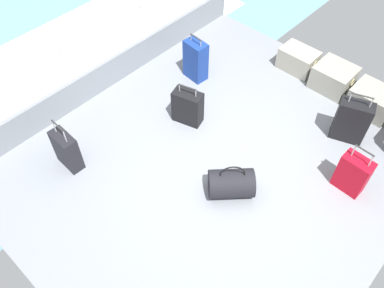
{
  "coord_description": "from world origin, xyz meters",
  "views": [
    {
      "loc": [
        1.88,
        -2.61,
        4.11
      ],
      "look_at": [
        -0.31,
        -0.24,
        0.25
      ],
      "focal_mm": 37.4,
      "sensor_mm": 36.0,
      "label": 1
    }
  ],
  "objects_px": {
    "suitcase_4": "(188,107)",
    "suitcase_3": "(67,150)",
    "duffel_bag": "(231,183)",
    "cargo_crate_2": "(372,100)",
    "cargo_crate_0": "(298,60)",
    "suitcase_0": "(353,174)",
    "suitcase_1": "(351,121)",
    "cargo_crate_1": "(334,77)",
    "suitcase_2": "(196,60)"
  },
  "relations": [
    {
      "from": "suitcase_4",
      "to": "suitcase_3",
      "type": "bearing_deg",
      "value": -110.03
    },
    {
      "from": "duffel_bag",
      "to": "cargo_crate_2",
      "type": "bearing_deg",
      "value": 76.91
    },
    {
      "from": "cargo_crate_0",
      "to": "suitcase_0",
      "type": "bearing_deg",
      "value": -41.16
    },
    {
      "from": "suitcase_1",
      "to": "suitcase_3",
      "type": "distance_m",
      "value": 3.66
    },
    {
      "from": "cargo_crate_1",
      "to": "suitcase_0",
      "type": "bearing_deg",
      "value": -53.83
    },
    {
      "from": "suitcase_1",
      "to": "suitcase_2",
      "type": "height_order",
      "value": "suitcase_1"
    },
    {
      "from": "suitcase_1",
      "to": "duffel_bag",
      "type": "distance_m",
      "value": 1.85
    },
    {
      "from": "suitcase_2",
      "to": "suitcase_4",
      "type": "bearing_deg",
      "value": -54.2
    },
    {
      "from": "cargo_crate_1",
      "to": "suitcase_4",
      "type": "relative_size",
      "value": 0.94
    },
    {
      "from": "cargo_crate_0",
      "to": "suitcase_2",
      "type": "relative_size",
      "value": 0.82
    },
    {
      "from": "suitcase_2",
      "to": "duffel_bag",
      "type": "xyz_separation_m",
      "value": [
        1.75,
        -1.29,
        -0.14
      ]
    },
    {
      "from": "cargo_crate_0",
      "to": "duffel_bag",
      "type": "height_order",
      "value": "duffel_bag"
    },
    {
      "from": "suitcase_0",
      "to": "suitcase_4",
      "type": "relative_size",
      "value": 1.14
    },
    {
      "from": "cargo_crate_0",
      "to": "duffel_bag",
      "type": "xyz_separation_m",
      "value": [
        0.71,
        -2.52,
        0.01
      ]
    },
    {
      "from": "cargo_crate_1",
      "to": "suitcase_3",
      "type": "bearing_deg",
      "value": -115.55
    },
    {
      "from": "cargo_crate_2",
      "to": "duffel_bag",
      "type": "bearing_deg",
      "value": -103.09
    },
    {
      "from": "suitcase_0",
      "to": "suitcase_4",
      "type": "height_order",
      "value": "suitcase_0"
    },
    {
      "from": "suitcase_0",
      "to": "suitcase_4",
      "type": "bearing_deg",
      "value": -167.21
    },
    {
      "from": "suitcase_0",
      "to": "suitcase_4",
      "type": "xyz_separation_m",
      "value": [
        -2.2,
        -0.5,
        -0.01
      ]
    },
    {
      "from": "suitcase_2",
      "to": "suitcase_4",
      "type": "distance_m",
      "value": 0.94
    },
    {
      "from": "cargo_crate_1",
      "to": "cargo_crate_2",
      "type": "distance_m",
      "value": 0.65
    },
    {
      "from": "cargo_crate_1",
      "to": "suitcase_3",
      "type": "height_order",
      "value": "suitcase_3"
    },
    {
      "from": "cargo_crate_0",
      "to": "suitcase_4",
      "type": "xyz_separation_m",
      "value": [
        -0.5,
        -1.99,
        0.08
      ]
    },
    {
      "from": "cargo_crate_2",
      "to": "suitcase_0",
      "type": "distance_m",
      "value": 1.49
    },
    {
      "from": "suitcase_4",
      "to": "cargo_crate_1",
      "type": "bearing_deg",
      "value": 60.37
    },
    {
      "from": "suitcase_4",
      "to": "cargo_crate_0",
      "type": "bearing_deg",
      "value": 75.97
    },
    {
      "from": "suitcase_2",
      "to": "suitcase_4",
      "type": "xyz_separation_m",
      "value": [
        0.55,
        -0.76,
        -0.06
      ]
    },
    {
      "from": "suitcase_0",
      "to": "suitcase_2",
      "type": "bearing_deg",
      "value": 174.59
    },
    {
      "from": "cargo_crate_2",
      "to": "suitcase_0",
      "type": "xyz_separation_m",
      "value": [
        0.43,
        -1.43,
        0.09
      ]
    },
    {
      "from": "suitcase_2",
      "to": "duffel_bag",
      "type": "relative_size",
      "value": 1.17
    },
    {
      "from": "cargo_crate_0",
      "to": "suitcase_2",
      "type": "distance_m",
      "value": 1.62
    },
    {
      "from": "suitcase_2",
      "to": "suitcase_4",
      "type": "relative_size",
      "value": 1.17
    },
    {
      "from": "suitcase_0",
      "to": "duffel_bag",
      "type": "relative_size",
      "value": 1.14
    },
    {
      "from": "cargo_crate_0",
      "to": "suitcase_3",
      "type": "height_order",
      "value": "suitcase_3"
    },
    {
      "from": "cargo_crate_0",
      "to": "suitcase_1",
      "type": "height_order",
      "value": "suitcase_1"
    },
    {
      "from": "suitcase_1",
      "to": "suitcase_4",
      "type": "bearing_deg",
      "value": -145.59
    },
    {
      "from": "suitcase_1",
      "to": "suitcase_2",
      "type": "xyz_separation_m",
      "value": [
        -2.33,
        -0.46,
        0.01
      ]
    },
    {
      "from": "cargo_crate_0",
      "to": "suitcase_2",
      "type": "bearing_deg",
      "value": -130.37
    },
    {
      "from": "suitcase_4",
      "to": "duffel_bag",
      "type": "xyz_separation_m",
      "value": [
        1.2,
        -0.53,
        -0.07
      ]
    },
    {
      "from": "suitcase_1",
      "to": "suitcase_4",
      "type": "relative_size",
      "value": 1.23
    },
    {
      "from": "suitcase_2",
      "to": "duffel_bag",
      "type": "bearing_deg",
      "value": -36.38
    },
    {
      "from": "suitcase_3",
      "to": "duffel_bag",
      "type": "height_order",
      "value": "suitcase_3"
    },
    {
      "from": "suitcase_0",
      "to": "suitcase_2",
      "type": "xyz_separation_m",
      "value": [
        -2.75,
        0.26,
        0.05
      ]
    },
    {
      "from": "suitcase_2",
      "to": "suitcase_4",
      "type": "height_order",
      "value": "suitcase_2"
    },
    {
      "from": "cargo_crate_0",
      "to": "duffel_bag",
      "type": "relative_size",
      "value": 0.95
    },
    {
      "from": "cargo_crate_1",
      "to": "cargo_crate_2",
      "type": "height_order",
      "value": "cargo_crate_1"
    },
    {
      "from": "cargo_crate_0",
      "to": "suitcase_4",
      "type": "bearing_deg",
      "value": -104.03
    },
    {
      "from": "suitcase_0",
      "to": "suitcase_3",
      "type": "relative_size",
      "value": 0.98
    },
    {
      "from": "cargo_crate_2",
      "to": "duffel_bag",
      "type": "height_order",
      "value": "duffel_bag"
    },
    {
      "from": "suitcase_1",
      "to": "suitcase_3",
      "type": "xyz_separation_m",
      "value": [
        -2.36,
        -2.8,
        -0.04
      ]
    }
  ]
}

